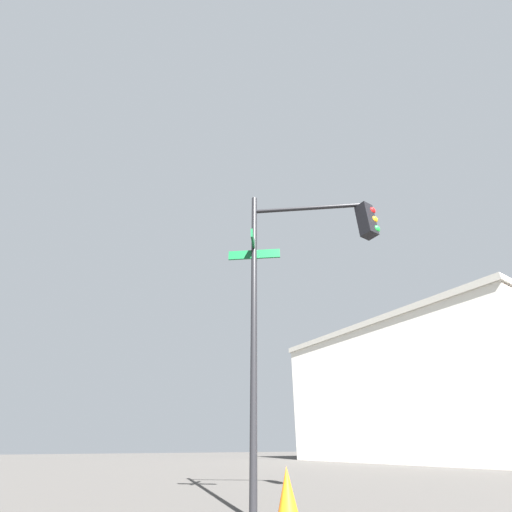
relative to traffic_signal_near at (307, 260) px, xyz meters
name	(u,v)px	position (x,y,z in m)	size (l,w,h in m)	color
traffic_signal_near	(307,260)	(0.00, 0.00, 0.00)	(2.12, 2.59, 5.98)	black
building_stucco	(480,399)	(-9.90, 27.19, 0.07)	(17.57, 25.93, 8.56)	silver
traffic_cone	(288,500)	(0.37, -1.04, -3.87)	(0.36, 0.36, 0.69)	orange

